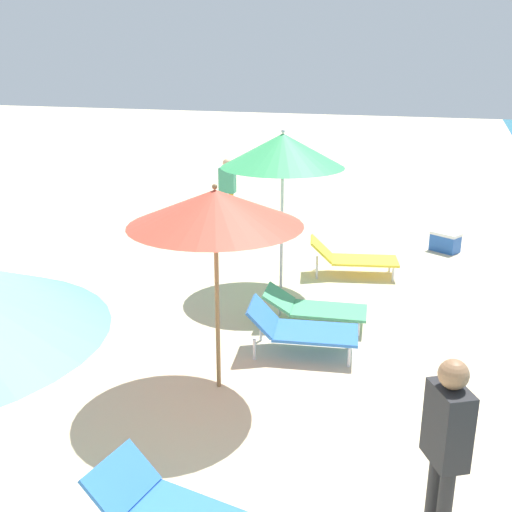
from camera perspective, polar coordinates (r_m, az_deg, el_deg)
lounger_nearest_shoreside at (r=5.01m, az=-8.21°, el=-22.96°), size 1.39×0.78×0.60m
umbrella_second at (r=6.33m, az=-3.92°, el=4.59°), size 1.89×1.89×2.38m
lounger_second_shoreside at (r=7.71m, az=4.21°, el=-6.90°), size 1.48×0.87×0.67m
umbrella_farthest at (r=9.41m, az=2.57°, el=10.02°), size 1.94×1.94×2.60m
lounger_farthest_shoreside at (r=10.58m, az=9.09°, el=-0.12°), size 1.62×0.93×0.65m
lounger_farthest_inland at (r=8.53m, az=5.55°, el=-4.89°), size 1.51×0.77×0.52m
person_walking_near at (r=4.75m, az=17.66°, el=-16.32°), size 0.37×0.42×1.63m
person_walking_mid at (r=13.61m, az=-2.74°, el=6.73°), size 0.37×0.24×1.52m
cooler_box at (r=12.39m, az=17.59°, el=1.31°), size 0.63×0.54×0.39m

